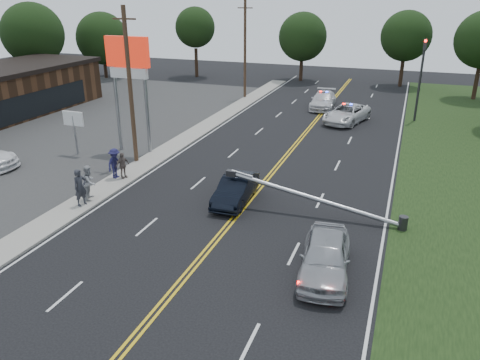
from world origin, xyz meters
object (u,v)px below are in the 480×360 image
at_px(pylon_sign, 128,67).
at_px(bystander_a, 80,187).
at_px(traffic_signal, 421,73).
at_px(crashed_sedan, 236,190).
at_px(emergency_b, 323,100).
at_px(bystander_d, 123,165).
at_px(bystander_b, 89,182).
at_px(waiting_sedan, 325,256).
at_px(emergency_a, 347,114).
at_px(utility_pole_far, 245,50).
at_px(fallen_streetlight, 323,201).
at_px(utility_pole_mid, 130,87).
at_px(bystander_c, 115,163).
at_px(small_sign, 74,122).

height_order(pylon_sign, bystander_a, pylon_sign).
distance_m(traffic_signal, crashed_sedan, 23.74).
relative_size(emergency_b, bystander_d, 3.43).
xyz_separation_m(bystander_b, bystander_d, (-0.05, 3.27, -0.16)).
distance_m(waiting_sedan, emergency_a, 24.64).
xyz_separation_m(crashed_sedan, emergency_a, (3.28, 19.09, 0.06)).
bearing_deg(pylon_sign, utility_pole_far, 86.28).
distance_m(traffic_signal, bystander_d, 26.94).
bearing_deg(utility_pole_far, bystander_a, -87.88).
bearing_deg(emergency_a, crashed_sedan, -84.08).
relative_size(emergency_a, emergency_b, 1.03).
xyz_separation_m(utility_pole_far, emergency_b, (8.88, -1.91, -4.29)).
distance_m(bystander_b, bystander_d, 3.27).
relative_size(fallen_streetlight, utility_pole_far, 0.94).
distance_m(traffic_signal, utility_pole_mid, 25.12).
relative_size(crashed_sedan, emergency_b, 0.80).
distance_m(crashed_sedan, bystander_a, 8.24).
xyz_separation_m(crashed_sedan, bystander_d, (-7.61, 0.71, 0.20)).
relative_size(fallen_streetlight, bystander_b, 4.87).
bearing_deg(traffic_signal, bystander_c, -128.77).
bearing_deg(traffic_signal, bystander_a, -123.15).
bearing_deg(waiting_sedan, utility_pole_far, 108.61).
xyz_separation_m(utility_pole_mid, bystander_c, (0.52, -3.15, -4.03)).
relative_size(crashed_sedan, bystander_d, 2.74).
relative_size(traffic_signal, bystander_c, 3.78).
bearing_deg(utility_pole_far, waiting_sedan, -65.12).
relative_size(crashed_sedan, waiting_sedan, 0.90).
xyz_separation_m(small_sign, crashed_sedan, (13.36, -3.72, -1.61)).
bearing_deg(small_sign, emergency_b, 55.74).
bearing_deg(pylon_sign, bystander_b, -74.50).
relative_size(bystander_a, bystander_d, 1.26).
xyz_separation_m(utility_pole_far, bystander_d, (0.95, -25.01, -4.16)).
xyz_separation_m(emergency_a, bystander_d, (-10.89, -18.38, 0.14)).
xyz_separation_m(crashed_sedan, bystander_a, (-7.48, -3.43, 0.40)).
height_order(pylon_sign, bystander_d, pylon_sign).
bearing_deg(small_sign, utility_pole_far, 77.69).
xyz_separation_m(pylon_sign, small_sign, (-3.50, -2.00, -3.66)).
relative_size(crashed_sedan, bystander_b, 2.28).
bearing_deg(bystander_b, utility_pole_far, -15.70).
xyz_separation_m(bystander_b, bystander_c, (-0.47, 3.13, -0.03)).
bearing_deg(utility_pole_mid, utility_pole_far, 90.00).
distance_m(utility_pole_mid, emergency_b, 22.38).
bearing_deg(utility_pole_far, utility_pole_mid, -90.00).
xyz_separation_m(small_sign, utility_pole_mid, (4.80, 0.00, 2.75)).
xyz_separation_m(pylon_sign, bystander_b, (2.30, -8.28, -4.92)).
height_order(small_sign, utility_pole_mid, utility_pole_mid).
height_order(small_sign, utility_pole_far, utility_pole_far).
height_order(utility_pole_mid, bystander_d, utility_pole_mid).
bearing_deg(emergency_a, fallen_streetlight, -69.75).
distance_m(traffic_signal, waiting_sedan, 27.51).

